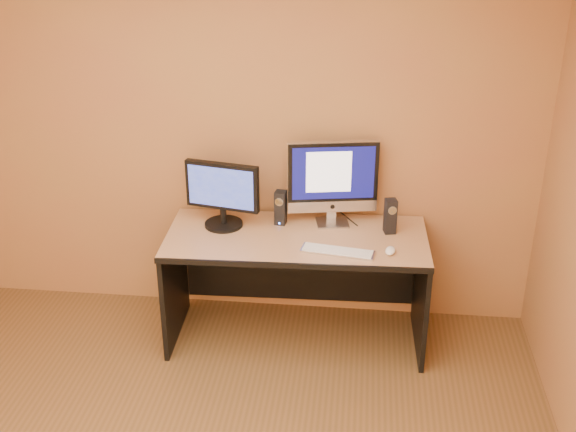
{
  "coord_description": "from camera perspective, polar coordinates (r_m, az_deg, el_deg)",
  "views": [
    {
      "loc": [
        0.83,
        -2.47,
        2.83
      ],
      "look_at": [
        0.39,
        1.5,
        0.95
      ],
      "focal_mm": 45.0,
      "sensor_mm": 36.0,
      "label": 1
    }
  ],
  "objects": [
    {
      "name": "keyboard",
      "position": [
        4.39,
        3.94,
        -2.79
      ],
      "size": [
        0.46,
        0.19,
        0.02
      ],
      "primitive_type": "cube",
      "rotation": [
        0.0,
        0.0,
        -0.16
      ],
      "color": "silver",
      "rests_on": "desk"
    },
    {
      "name": "walls",
      "position": [
        3.02,
        -10.62,
        -5.77
      ],
      "size": [
        4.0,
        4.0,
        2.6
      ],
      "primitive_type": null,
      "color": "olive",
      "rests_on": "ground"
    },
    {
      "name": "desk",
      "position": [
        4.76,
        0.65,
        -5.74
      ],
      "size": [
        1.68,
        0.78,
        0.77
      ],
      "primitive_type": null,
      "rotation": [
        0.0,
        0.0,
        0.03
      ],
      "color": "tan",
      "rests_on": "ground"
    },
    {
      "name": "cable_b",
      "position": [
        4.83,
        3.1,
        -0.08
      ],
      "size": [
        0.05,
        0.18,
        0.01
      ],
      "primitive_type": "cylinder",
      "rotation": [
        1.57,
        0.0,
        -0.22
      ],
      "color": "black",
      "rests_on": "desk"
    },
    {
      "name": "speaker_right",
      "position": [
        4.62,
        8.09,
        -0.01
      ],
      "size": [
        0.09,
        0.09,
        0.23
      ],
      "primitive_type": null,
      "rotation": [
        0.0,
        0.0,
        0.23
      ],
      "color": "black",
      "rests_on": "desk"
    },
    {
      "name": "cable_a",
      "position": [
        4.82,
        4.83,
        -0.22
      ],
      "size": [
        0.12,
        0.2,
        0.01
      ],
      "primitive_type": "cylinder",
      "rotation": [
        1.57,
        0.0,
        0.54
      ],
      "color": "black",
      "rests_on": "desk"
    },
    {
      "name": "mouse",
      "position": [
        4.41,
        8.09,
        -2.72
      ],
      "size": [
        0.08,
        0.11,
        0.04
      ],
      "primitive_type": "ellipsoid",
      "rotation": [
        0.0,
        0.0,
        -0.15
      ],
      "color": "white",
      "rests_on": "desk"
    },
    {
      "name": "second_monitor",
      "position": [
        4.64,
        -5.19,
        1.66
      ],
      "size": [
        0.54,
        0.34,
        0.44
      ],
      "primitive_type": null,
      "rotation": [
        0.0,
        0.0,
        -0.2
      ],
      "color": "black",
      "rests_on": "desk"
    },
    {
      "name": "imac",
      "position": [
        4.64,
        3.6,
        2.59
      ],
      "size": [
        0.62,
        0.32,
        0.57
      ],
      "primitive_type": null,
      "rotation": [
        0.0,
        0.0,
        0.18
      ],
      "color": "#B2B2B6",
      "rests_on": "desk"
    },
    {
      "name": "speaker_left",
      "position": [
        4.7,
        -0.59,
        0.67
      ],
      "size": [
        0.08,
        0.08,
        0.23
      ],
      "primitive_type": null,
      "rotation": [
        0.0,
        0.0,
        -0.12
      ],
      "color": "black",
      "rests_on": "desk"
    }
  ]
}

